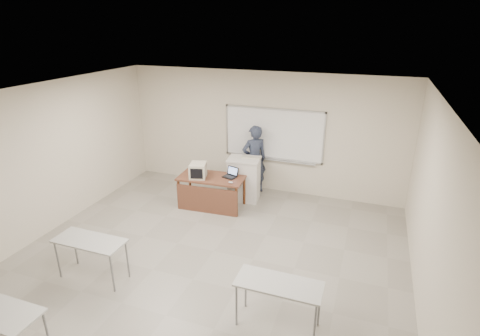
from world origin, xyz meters
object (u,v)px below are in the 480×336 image
at_px(instructor_desk, 210,186).
at_px(mouse, 231,182).
at_px(whiteboard, 274,135).
at_px(crt_monitor, 198,170).
at_px(laptop, 230,174).
at_px(keyboard, 251,158).
at_px(presenter, 254,160).
at_px(podium, 244,179).

xyz_separation_m(instructor_desk, mouse, (0.55, -0.09, 0.22)).
height_order(whiteboard, crt_monitor, whiteboard).
bearing_deg(crt_monitor, laptop, 6.99).
height_order(crt_monitor, keyboard, same).
bearing_deg(presenter, keyboard, 58.05).
relative_size(laptop, keyboard, 0.65).
xyz_separation_m(podium, mouse, (-0.03, -0.80, 0.24)).
bearing_deg(keyboard, whiteboard, 57.66).
bearing_deg(mouse, instructor_desk, -167.04).
bearing_deg(crt_monitor, instructor_desk, -12.63).
height_order(laptop, presenter, presenter).
bearing_deg(podium, laptop, -118.65).
xyz_separation_m(crt_monitor, mouse, (0.83, -0.08, -0.14)).
xyz_separation_m(instructor_desk, podium, (0.58, 0.71, -0.02)).
distance_m(whiteboard, instructor_desk, 2.05).
xyz_separation_m(whiteboard, podium, (-0.50, -0.77, -0.95)).
height_order(crt_monitor, laptop, crt_monitor).
bearing_deg(keyboard, crt_monitor, -146.81).
bearing_deg(laptop, whiteboard, 77.54).
distance_m(podium, laptop, 0.55).
distance_m(whiteboard, keyboard, 0.87).
distance_m(crt_monitor, laptop, 0.74).
distance_m(keyboard, presenter, 0.47).
relative_size(mouse, presenter, 0.06).
bearing_deg(instructor_desk, crt_monitor, 179.34).
bearing_deg(podium, crt_monitor, -146.61).
distance_m(crt_monitor, presenter, 1.56).
bearing_deg(keyboard, podium, -157.30).
height_order(whiteboard, keyboard, whiteboard).
bearing_deg(instructor_desk, presenter, 57.81).
bearing_deg(keyboard, presenter, 92.18).
xyz_separation_m(mouse, keyboard, (0.18, 0.88, 0.30)).
xyz_separation_m(mouse, presenter, (0.12, 1.31, 0.10)).
xyz_separation_m(laptop, presenter, (0.27, 0.95, 0.07)).
height_order(podium, keyboard, keyboard).
bearing_deg(presenter, whiteboard, 173.39).
bearing_deg(laptop, instructor_desk, -129.75).
bearing_deg(podium, instructor_desk, -135.91).
bearing_deg(podium, whiteboard, 50.18).
bearing_deg(mouse, laptop, 135.09).
distance_m(crt_monitor, mouse, 0.85).
relative_size(laptop, presenter, 0.17).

